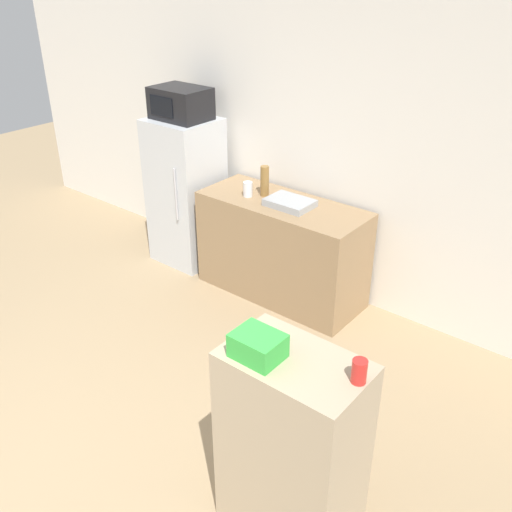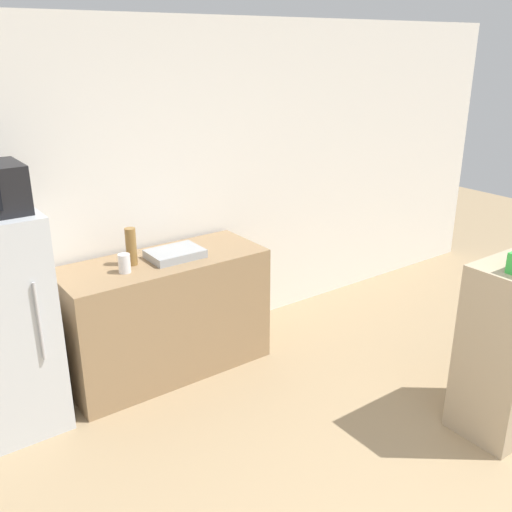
{
  "view_description": "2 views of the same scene",
  "coord_description": "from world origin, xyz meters",
  "px_view_note": "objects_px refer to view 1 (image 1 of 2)",
  "views": [
    {
      "loc": [
        2.64,
        -0.81,
        2.85
      ],
      "look_at": [
        0.32,
        2.06,
        0.86
      ],
      "focal_mm": 40.0,
      "sensor_mm": 36.0,
      "label": 1
    },
    {
      "loc": [
        -1.79,
        -0.67,
        2.4
      ],
      "look_at": [
        0.28,
        2.18,
        1.08
      ],
      "focal_mm": 40.0,
      "sensor_mm": 36.0,
      "label": 2
    }
  ],
  "objects_px": {
    "bottle_tall": "(265,181)",
    "bottle_short": "(248,189)",
    "basket": "(258,346)",
    "jar": "(359,371)",
    "microwave": "(181,103)",
    "refrigerator": "(186,192)"
  },
  "relations": [
    {
      "from": "refrigerator",
      "to": "microwave",
      "type": "relative_size",
      "value": 2.8
    },
    {
      "from": "microwave",
      "to": "jar",
      "type": "bearing_deg",
      "value": -31.95
    },
    {
      "from": "microwave",
      "to": "basket",
      "type": "height_order",
      "value": "microwave"
    },
    {
      "from": "bottle_tall",
      "to": "bottle_short",
      "type": "height_order",
      "value": "bottle_tall"
    },
    {
      "from": "jar",
      "to": "microwave",
      "type": "bearing_deg",
      "value": 148.05
    },
    {
      "from": "bottle_tall",
      "to": "jar",
      "type": "height_order",
      "value": "jar"
    },
    {
      "from": "bottle_short",
      "to": "jar",
      "type": "height_order",
      "value": "jar"
    },
    {
      "from": "refrigerator",
      "to": "basket",
      "type": "bearing_deg",
      "value": -38.49
    },
    {
      "from": "microwave",
      "to": "jar",
      "type": "height_order",
      "value": "microwave"
    },
    {
      "from": "basket",
      "to": "bottle_tall",
      "type": "bearing_deg",
      "value": 127.37
    },
    {
      "from": "refrigerator",
      "to": "bottle_tall",
      "type": "relative_size",
      "value": 5.37
    },
    {
      "from": "refrigerator",
      "to": "bottle_tall",
      "type": "xyz_separation_m",
      "value": [
        0.94,
        0.06,
        0.32
      ]
    },
    {
      "from": "bottle_tall",
      "to": "basket",
      "type": "relative_size",
      "value": 1.17
    },
    {
      "from": "basket",
      "to": "jar",
      "type": "distance_m",
      "value": 0.48
    },
    {
      "from": "refrigerator",
      "to": "basket",
      "type": "distance_m",
      "value": 3.24
    },
    {
      "from": "bottle_short",
      "to": "refrigerator",
      "type": "bearing_deg",
      "value": 176.66
    },
    {
      "from": "microwave",
      "to": "basket",
      "type": "xyz_separation_m",
      "value": [
        2.51,
        -1.99,
        -0.39
      ]
    },
    {
      "from": "bottle_tall",
      "to": "bottle_short",
      "type": "distance_m",
      "value": 0.17
    },
    {
      "from": "refrigerator",
      "to": "basket",
      "type": "height_order",
      "value": "refrigerator"
    },
    {
      "from": "microwave",
      "to": "bottle_short",
      "type": "bearing_deg",
      "value": -3.26
    },
    {
      "from": "bottle_tall",
      "to": "jar",
      "type": "bearing_deg",
      "value": -43.31
    },
    {
      "from": "bottle_tall",
      "to": "bottle_short",
      "type": "bearing_deg",
      "value": -134.12
    }
  ]
}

